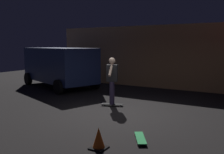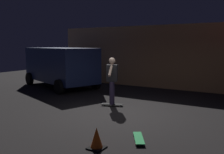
# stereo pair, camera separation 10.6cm
# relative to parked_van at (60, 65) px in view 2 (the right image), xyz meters

# --- Properties ---
(ground_plane) EXTENTS (28.00, 28.00, 0.00)m
(ground_plane) POSITION_rel_parked_van_xyz_m (5.25, -3.05, -1.16)
(ground_plane) COLOR black
(low_building) EXTENTS (10.37, 4.49, 3.17)m
(low_building) POSITION_rel_parked_van_xyz_m (3.81, 4.50, 0.42)
(low_building) COLOR tan
(low_building) RESTS_ON ground_plane
(parked_van) EXTENTS (4.97, 3.48, 2.03)m
(parked_van) POSITION_rel_parked_van_xyz_m (0.00, 0.00, 0.00)
(parked_van) COLOR navy
(parked_van) RESTS_ON ground_plane
(skateboard_ridden) EXTENTS (0.80, 0.45, 0.07)m
(skateboard_ridden) POSITION_rel_parked_van_xyz_m (4.45, -2.16, -1.11)
(skateboard_ridden) COLOR black
(skateboard_ridden) RESTS_ON ground_plane
(skateboard_spare) EXTENTS (0.57, 0.77, 0.07)m
(skateboard_spare) POSITION_rel_parked_van_xyz_m (6.68, -4.68, -1.11)
(skateboard_spare) COLOR green
(skateboard_spare) RESTS_ON ground_plane
(skater) EXTENTS (0.43, 0.96, 1.67)m
(skater) POSITION_rel_parked_van_xyz_m (4.45, -2.16, -0.12)
(skater) COLOR #382D4C
(skater) RESTS_ON skateboard_ridden
(traffic_cone) EXTENTS (0.34, 0.34, 0.46)m
(traffic_cone) POSITION_rel_parked_van_xyz_m (6.10, -5.55, -0.95)
(traffic_cone) COLOR black
(traffic_cone) RESTS_ON ground_plane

